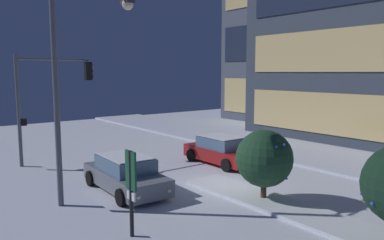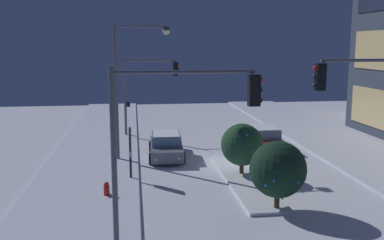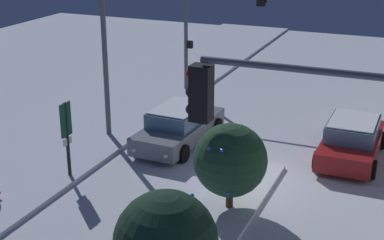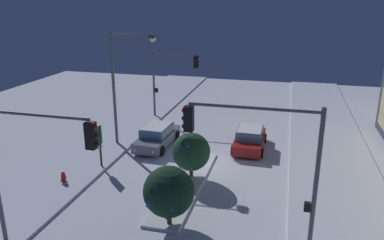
{
  "view_description": "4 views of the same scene",
  "coord_description": "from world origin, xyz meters",
  "px_view_note": "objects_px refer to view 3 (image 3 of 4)",
  "views": [
    {
      "loc": [
        11.66,
        -10.85,
        4.91
      ],
      "look_at": [
        0.25,
        -2.0,
        3.08
      ],
      "focal_mm": 35.34,
      "sensor_mm": 36.0,
      "label": 1
    },
    {
      "loc": [
        23.54,
        -5.51,
        6.71
      ],
      "look_at": [
        -0.42,
        -2.33,
        2.53
      ],
      "focal_mm": 40.76,
      "sensor_mm": 36.0,
      "label": 2
    },
    {
      "loc": [
        16.94,
        4.9,
        8.48
      ],
      "look_at": [
        2.48,
        -1.23,
        2.81
      ],
      "focal_mm": 54.1,
      "sensor_mm": 36.0,
      "label": 3
    },
    {
      "loc": [
        21.46,
        4.9,
        9.94
      ],
      "look_at": [
        0.29,
        -0.56,
        2.89
      ],
      "focal_mm": 35.43,
      "sensor_mm": 36.0,
      "label": 4
    }
  ],
  "objects_px": {
    "traffic_light_corner_far_right": "(367,183)",
    "decorated_tree_left_of_median": "(230,160)",
    "car_near": "(179,126)",
    "car_far": "(352,140)",
    "street_lamp_arched": "(123,9)",
    "parking_info_sign": "(67,131)",
    "traffic_light_corner_near_left": "(217,14)"
  },
  "relations": [
    {
      "from": "traffic_light_corner_far_right",
      "to": "parking_info_sign",
      "type": "distance_m",
      "value": 11.89
    },
    {
      "from": "traffic_light_corner_far_right",
      "to": "decorated_tree_left_of_median",
      "type": "distance_m",
      "value": 7.76
    },
    {
      "from": "car_far",
      "to": "street_lamp_arched",
      "type": "xyz_separation_m",
      "value": [
        1.55,
        -8.34,
        4.43
      ]
    },
    {
      "from": "street_lamp_arched",
      "to": "decorated_tree_left_of_median",
      "type": "height_order",
      "value": "street_lamp_arched"
    },
    {
      "from": "street_lamp_arched",
      "to": "decorated_tree_left_of_median",
      "type": "relative_size",
      "value": 2.86
    },
    {
      "from": "decorated_tree_left_of_median",
      "to": "car_far",
      "type": "bearing_deg",
      "value": 153.12
    },
    {
      "from": "traffic_light_corner_far_right",
      "to": "street_lamp_arched",
      "type": "height_order",
      "value": "street_lamp_arched"
    },
    {
      "from": "street_lamp_arched",
      "to": "parking_info_sign",
      "type": "bearing_deg",
      "value": -93.15
    },
    {
      "from": "street_lamp_arched",
      "to": "parking_info_sign",
      "type": "relative_size",
      "value": 2.93
    },
    {
      "from": "car_near",
      "to": "car_far",
      "type": "distance_m",
      "value": 6.44
    },
    {
      "from": "car_near",
      "to": "car_far",
      "type": "height_order",
      "value": "same"
    },
    {
      "from": "street_lamp_arched",
      "to": "traffic_light_corner_far_right",
      "type": "bearing_deg",
      "value": -46.17
    },
    {
      "from": "parking_info_sign",
      "to": "decorated_tree_left_of_median",
      "type": "distance_m",
      "value": 5.69
    },
    {
      "from": "traffic_light_corner_far_right",
      "to": "street_lamp_arched",
      "type": "distance_m",
      "value": 13.9
    },
    {
      "from": "traffic_light_corner_near_left",
      "to": "decorated_tree_left_of_median",
      "type": "height_order",
      "value": "traffic_light_corner_near_left"
    },
    {
      "from": "traffic_light_corner_far_right",
      "to": "decorated_tree_left_of_median",
      "type": "height_order",
      "value": "traffic_light_corner_far_right"
    },
    {
      "from": "car_near",
      "to": "traffic_light_corner_near_left",
      "type": "xyz_separation_m",
      "value": [
        -6.43,
        -0.93,
        3.24
      ]
    },
    {
      "from": "car_far",
      "to": "traffic_light_corner_near_left",
      "type": "xyz_separation_m",
      "value": [
        -5.34,
        -7.28,
        3.24
      ]
    },
    {
      "from": "car_near",
      "to": "decorated_tree_left_of_median",
      "type": "relative_size",
      "value": 1.76
    },
    {
      "from": "car_near",
      "to": "parking_info_sign",
      "type": "xyz_separation_m",
      "value": [
        4.34,
        -2.09,
        0.99
      ]
    },
    {
      "from": "car_far",
      "to": "traffic_light_corner_far_right",
      "type": "relative_size",
      "value": 0.7
    },
    {
      "from": "traffic_light_corner_near_left",
      "to": "decorated_tree_left_of_median",
      "type": "relative_size",
      "value": 2.1
    },
    {
      "from": "parking_info_sign",
      "to": "traffic_light_corner_far_right",
      "type": "bearing_deg",
      "value": -30.59
    },
    {
      "from": "decorated_tree_left_of_median",
      "to": "street_lamp_arched",
      "type": "bearing_deg",
      "value": -124.79
    },
    {
      "from": "car_near",
      "to": "street_lamp_arched",
      "type": "height_order",
      "value": "street_lamp_arched"
    },
    {
      "from": "car_near",
      "to": "traffic_light_corner_near_left",
      "type": "relative_size",
      "value": 0.84
    },
    {
      "from": "car_near",
      "to": "decorated_tree_left_of_median",
      "type": "xyz_separation_m",
      "value": [
        4.34,
        3.59,
        0.94
      ]
    },
    {
      "from": "car_far",
      "to": "decorated_tree_left_of_median",
      "type": "relative_size",
      "value": 1.62
    },
    {
      "from": "street_lamp_arched",
      "to": "traffic_light_corner_near_left",
      "type": "bearing_deg",
      "value": 79.56
    },
    {
      "from": "street_lamp_arched",
      "to": "car_near",
      "type": "bearing_deg",
      "value": 11.34
    },
    {
      "from": "traffic_light_corner_near_left",
      "to": "parking_info_sign",
      "type": "bearing_deg",
      "value": -96.16
    },
    {
      "from": "traffic_light_corner_far_right",
      "to": "street_lamp_arched",
      "type": "bearing_deg",
      "value": -44.49
    }
  ]
}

